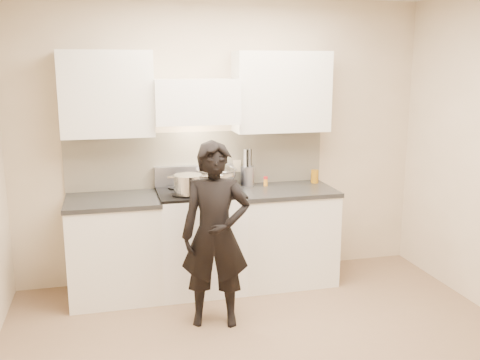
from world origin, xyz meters
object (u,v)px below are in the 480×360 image
utensil_crock (247,174)px  person (215,235)px  stove (200,239)px  wok (216,174)px  counter_right (284,234)px

utensil_crock → person: person is taller
stove → wok: (0.19, 0.14, 0.59)m
counter_right → person: 1.14m
counter_right → person: person is taller
stove → counter_right: bearing=0.0°
stove → wok: size_ratio=1.99×
stove → utensil_crock: (0.51, 0.21, 0.56)m
wok → utensil_crock: size_ratio=1.34×
counter_right → wok: 0.89m
stove → wok: wok is taller
counter_right → utensil_crock: bearing=147.0°
person → counter_right: bearing=55.0°
wok → utensil_crock: utensil_crock is taller
stove → utensil_crock: size_ratio=2.67×
wok → stove: bearing=-142.7°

